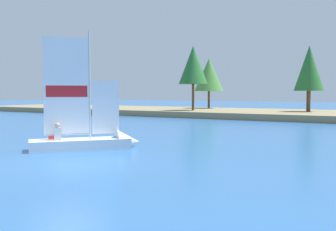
{
  "coord_description": "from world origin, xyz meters",
  "views": [
    {
      "loc": [
        10.16,
        -9.97,
        2.43
      ],
      "look_at": [
        -0.93,
        8.39,
        1.2
      ],
      "focal_mm": 42.28,
      "sensor_mm": 36.0,
      "label": 1
    }
  ],
  "objects_px": {
    "shoreline_tree_midleft": "(193,65)",
    "shoreline_tree_centre": "(309,68)",
    "sailboat": "(96,139)",
    "shoreline_tree_left": "(209,75)"
  },
  "relations": [
    {
      "from": "shoreline_tree_left",
      "to": "shoreline_tree_centre",
      "type": "relative_size",
      "value": 0.92
    },
    {
      "from": "sailboat",
      "to": "shoreline_tree_left",
      "type": "bearing_deg",
      "value": 55.6
    },
    {
      "from": "shoreline_tree_centre",
      "to": "shoreline_tree_left",
      "type": "bearing_deg",
      "value": 166.8
    },
    {
      "from": "shoreline_tree_midleft",
      "to": "shoreline_tree_centre",
      "type": "bearing_deg",
      "value": 16.84
    },
    {
      "from": "shoreline_tree_centre",
      "to": "shoreline_tree_midleft",
      "type": "bearing_deg",
      "value": -163.16
    },
    {
      "from": "shoreline_tree_midleft",
      "to": "sailboat",
      "type": "xyz_separation_m",
      "value": [
        7.72,
        -24.0,
        -4.93
      ]
    },
    {
      "from": "shoreline_tree_left",
      "to": "shoreline_tree_midleft",
      "type": "relative_size",
      "value": 0.88
    },
    {
      "from": "sailboat",
      "to": "shoreline_tree_midleft",
      "type": "bearing_deg",
      "value": 57.18
    },
    {
      "from": "shoreline_tree_left",
      "to": "sailboat",
      "type": "relative_size",
      "value": 1.1
    },
    {
      "from": "shoreline_tree_left",
      "to": "shoreline_tree_centre",
      "type": "xyz_separation_m",
      "value": [
        12.13,
        -2.84,
        0.22
      ]
    }
  ]
}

